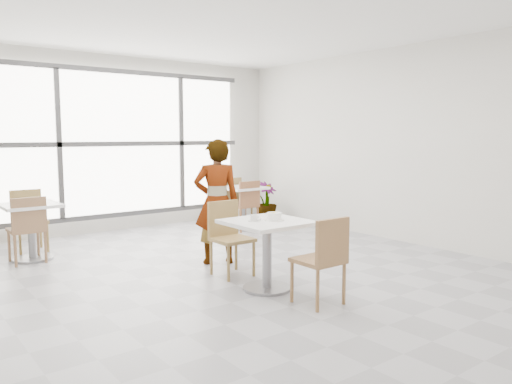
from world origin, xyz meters
TOP-DOWN VIEW (x-y plane):
  - floor at (0.00, 0.00)m, footprint 7.00×7.00m
  - ceiling at (0.00, 0.00)m, footprint 7.00×7.00m
  - wall_back at (0.00, 3.50)m, footprint 6.00×0.00m
  - wall_right at (3.00, 0.00)m, footprint 0.00×7.00m
  - window at (0.00, 3.44)m, footprint 4.60×0.07m
  - main_table at (-0.20, -0.75)m, footprint 0.80×0.80m
  - chair_near at (-0.08, -1.48)m, footprint 0.42×0.42m
  - chair_far at (-0.18, 0.00)m, footprint 0.42×0.42m
  - oatmeal_bowl at (-0.13, -0.78)m, footprint 0.21×0.21m
  - coffee_cup at (-0.33, -0.69)m, footprint 0.16×0.13m
  - person at (-0.01, 0.51)m, footprint 0.69×0.59m
  - bg_table_left at (-1.86, 2.16)m, footprint 0.70×0.70m
  - bg_table_right at (1.65, 2.23)m, footprint 0.70×0.70m
  - bg_chair_left_near at (-1.95, 1.97)m, footprint 0.42×0.42m
  - bg_chair_left_far at (-1.76, 2.75)m, footprint 0.42×0.42m
  - bg_chair_right_near at (1.59, 2.05)m, footprint 0.42×0.42m
  - bg_chair_right_far at (1.71, 2.56)m, footprint 0.42×0.42m
  - plant_right at (2.56, 2.71)m, footprint 0.46×0.46m

SIDE VIEW (x-z plane):
  - floor at x=0.00m, z-range 0.00..0.00m
  - plant_right at x=2.56m, z-range 0.00..0.74m
  - bg_table_left at x=-1.86m, z-range 0.11..0.86m
  - bg_table_right at x=1.65m, z-range 0.11..0.86m
  - chair_near at x=-0.08m, z-range 0.07..0.94m
  - chair_far at x=-0.18m, z-range 0.07..0.94m
  - bg_chair_left_near at x=-1.95m, z-range 0.07..0.94m
  - bg_chair_left_far at x=-1.76m, z-range 0.07..0.94m
  - bg_chair_right_near at x=1.59m, z-range 0.07..0.94m
  - bg_chair_right_far at x=1.71m, z-range 0.07..0.94m
  - main_table at x=-0.20m, z-range 0.15..0.90m
  - coffee_cup at x=-0.33m, z-range 0.75..0.81m
  - oatmeal_bowl at x=-0.13m, z-range 0.75..0.84m
  - person at x=-0.01m, z-range 0.00..1.60m
  - window at x=0.00m, z-range 0.24..2.76m
  - wall_back at x=0.00m, z-range -1.50..4.50m
  - wall_right at x=3.00m, z-range -2.00..5.00m
  - ceiling at x=0.00m, z-range 3.00..3.00m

